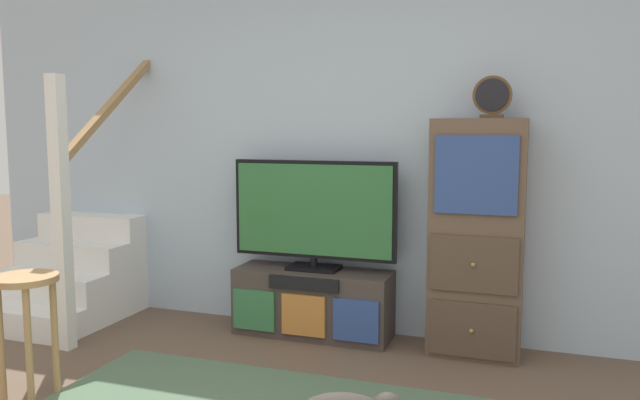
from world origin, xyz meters
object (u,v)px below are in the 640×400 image
Objects in this scene: bar_stool_near at (26,307)px; television at (314,212)px; side_cabinet at (477,239)px; desk_clock at (492,97)px; media_console at (313,303)px.

television is at bearing 54.08° from bar_stool_near.
television is 1.73× the size of bar_stool_near.
side_cabinet is 0.89m from desk_clock.
side_cabinet reaches higher than bar_stool_near.
media_console is 1.86m from bar_stool_near.
television is at bearing 90.00° from media_console.
television reaches higher than bar_stool_near.
media_console is 0.64m from television.
bar_stool_near is at bearing -146.99° from desk_clock.
desk_clock is at bearing -1.39° from television.
side_cabinet reaches higher than television.
side_cabinet is 2.67m from bar_stool_near.
side_cabinet is 5.82× the size of desk_clock.
side_cabinet is at bearing 0.53° from media_console.
television reaches higher than media_console.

